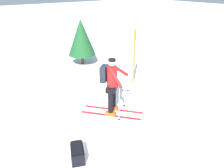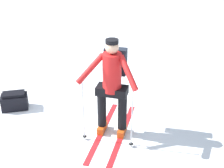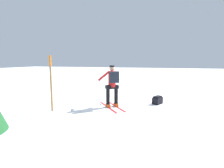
% 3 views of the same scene
% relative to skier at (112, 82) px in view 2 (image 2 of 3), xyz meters
% --- Properties ---
extents(ground_plane, '(80.00, 80.00, 0.00)m').
position_rel_skier_xyz_m(ground_plane, '(0.75, -0.31, -0.97)').
color(ground_plane, white).
extents(skier, '(1.70, 1.52, 1.71)m').
position_rel_skier_xyz_m(skier, '(0.00, 0.00, 0.00)').
color(skier, red).
rests_on(skier, ground_plane).
extents(dropped_backpack, '(0.57, 0.46, 0.35)m').
position_rel_skier_xyz_m(dropped_backpack, '(1.09, -1.75, -0.80)').
color(dropped_backpack, black).
rests_on(dropped_backpack, ground_plane).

